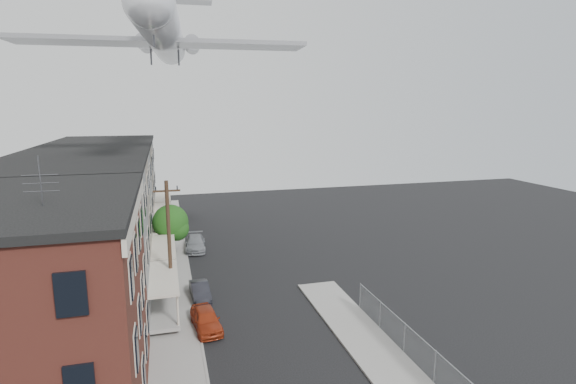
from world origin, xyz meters
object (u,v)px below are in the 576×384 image
Objects in this scene: street_tree at (172,224)px; car_mid at (200,291)px; car_near at (206,319)px; car_far at (195,243)px; airplane at (164,34)px; utility_pole at (169,243)px.

street_tree is 9.79m from car_mid.
car_far is at bearing 81.94° from car_near.
street_tree is at bearing 90.41° from car_near.
airplane is at bearing 91.79° from car_near.
airplane reaches higher than car_far.
car_mid is at bearing 19.44° from utility_pole.
airplane reaches higher than car_mid.
car_mid is at bearing -79.71° from street_tree.
utility_pole is 2.29× the size of car_near.
car_mid is at bearing -75.95° from airplane.
airplane is (0.05, -2.74, 16.04)m from street_tree.
utility_pole is at bearing -163.63° from car_mid.
street_tree reaches higher than car_far.
utility_pole is 2.48× the size of car_mid.
car_near is at bearing -93.07° from car_mid.
airplane is at bearing -88.92° from street_tree.
utility_pole reaches higher than street_tree.
car_near is at bearing -81.80° from airplane.
car_far is at bearing 50.32° from street_tree.
airplane is (-1.62, 6.48, 18.90)m from car_mid.
car_near reaches higher than car_mid.
utility_pole is 1.73× the size of street_tree.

